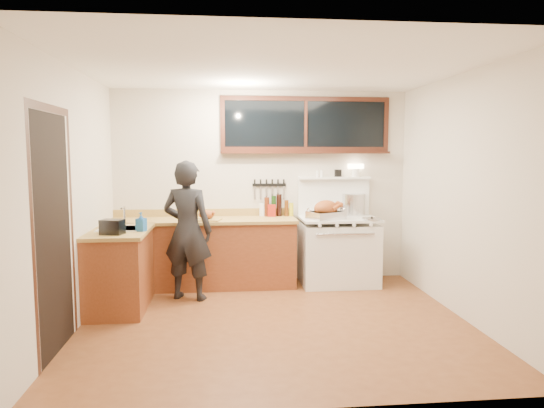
{
  "coord_description": "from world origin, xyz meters",
  "views": [
    {
      "loc": [
        -0.52,
        -4.88,
        1.75
      ],
      "look_at": [
        0.05,
        0.85,
        1.15
      ],
      "focal_mm": 32.0,
      "sensor_mm": 36.0,
      "label": 1
    }
  ],
  "objects": [
    {
      "name": "ground_plane",
      "position": [
        0.0,
        0.0,
        -0.01
      ],
      "size": [
        4.0,
        3.5,
        0.02
      ],
      "primitive_type": "cube",
      "color": "brown"
    },
    {
      "name": "cutting_board",
      "position": [
        -0.74,
        1.3,
        0.95
      ],
      "size": [
        0.41,
        0.34,
        0.13
      ],
      "color": "#A48341",
      "rests_on": "counter_back"
    },
    {
      "name": "vintage_stove",
      "position": [
        1.0,
        1.41,
        0.47
      ],
      "size": [
        1.02,
        0.74,
        1.61
      ],
      "color": "white",
      "rests_on": "ground"
    },
    {
      "name": "saucepan",
      "position": [
        1.12,
        1.62,
        0.97
      ],
      "size": [
        0.18,
        0.3,
        0.14
      ],
      "color": "silver",
      "rests_on": "vintage_stove"
    },
    {
      "name": "counter_back",
      "position": [
        -0.8,
        1.45,
        0.45
      ],
      "size": [
        2.44,
        0.64,
        1.0
      ],
      "color": "brown",
      "rests_on": "ground"
    },
    {
      "name": "roast_turkey",
      "position": [
        0.8,
        1.28,
        1.0
      ],
      "size": [
        0.53,
        0.47,
        0.25
      ],
      "color": "silver",
      "rests_on": "vintage_stove"
    },
    {
      "name": "knife_strip",
      "position": [
        0.1,
        1.73,
        1.31
      ],
      "size": [
        0.46,
        0.03,
        0.28
      ],
      "color": "black",
      "rests_on": "room_shell"
    },
    {
      "name": "man",
      "position": [
        -0.96,
        0.91,
        0.84
      ],
      "size": [
        0.71,
        0.58,
        1.67
      ],
      "color": "black",
      "rests_on": "ground"
    },
    {
      "name": "counter_left",
      "position": [
        -1.7,
        0.62,
        0.45
      ],
      "size": [
        0.64,
        1.09,
        0.9
      ],
      "color": "brown",
      "rests_on": "ground"
    },
    {
      "name": "toaster",
      "position": [
        -1.7,
        0.33,
        0.98
      ],
      "size": [
        0.26,
        0.21,
        0.16
      ],
      "color": "black",
      "rests_on": "counter_left"
    },
    {
      "name": "stockpot",
      "position": [
        1.27,
        1.66,
        1.05
      ],
      "size": [
        0.38,
        0.38,
        0.3
      ],
      "color": "silver",
      "rests_on": "vintage_stove"
    },
    {
      "name": "pot_lid",
      "position": [
        1.38,
        1.16,
        0.91
      ],
      "size": [
        0.3,
        0.3,
        0.04
      ],
      "color": "silver",
      "rests_on": "vintage_stove"
    },
    {
      "name": "bottle_cluster",
      "position": [
        0.2,
        1.63,
        1.03
      ],
      "size": [
        0.4,
        0.07,
        0.3
      ],
      "color": "black",
      "rests_on": "counter_back"
    },
    {
      "name": "room_shell",
      "position": [
        0.0,
        0.0,
        1.65
      ],
      "size": [
        4.1,
        3.6,
        2.65
      ],
      "color": "beige",
      "rests_on": "ground"
    },
    {
      "name": "sink_unit",
      "position": [
        -1.68,
        0.7,
        0.85
      ],
      "size": [
        0.5,
        0.45,
        0.37
      ],
      "color": "white",
      "rests_on": "counter_left"
    },
    {
      "name": "left_doorway",
      "position": [
        -1.99,
        -0.55,
        1.09
      ],
      "size": [
        0.02,
        1.04,
        2.17
      ],
      "color": "black",
      "rests_on": "ground"
    },
    {
      "name": "back_window",
      "position": [
        0.6,
        1.72,
        2.06
      ],
      "size": [
        2.32,
        0.13,
        0.77
      ],
      "color": "black",
      "rests_on": "room_shell"
    },
    {
      "name": "pitcher",
      "position": [
        0.0,
        1.67,
        0.99
      ],
      "size": [
        0.12,
        0.12,
        0.17
      ],
      "color": "white",
      "rests_on": "counter_back"
    },
    {
      "name": "soap_bottle",
      "position": [
        -1.43,
        0.51,
        1.0
      ],
      "size": [
        0.12,
        0.12,
        0.21
      ],
      "color": "#2464B4",
      "rests_on": "counter_left"
    },
    {
      "name": "coffee_tin",
      "position": [
        0.12,
        1.61,
        0.98
      ],
      "size": [
        0.12,
        0.1,
        0.16
      ],
      "color": "#9E1E11",
      "rests_on": "counter_back"
    }
  ]
}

